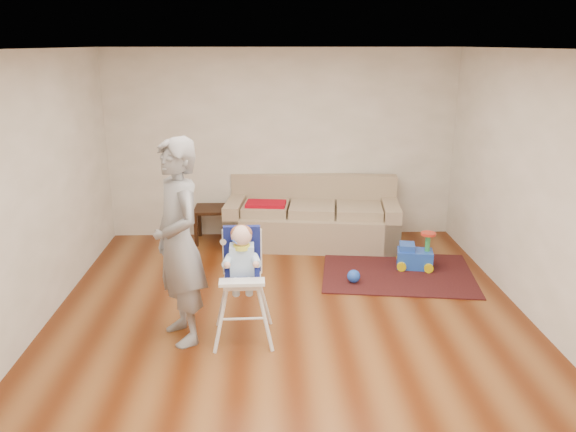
{
  "coord_description": "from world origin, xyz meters",
  "views": [
    {
      "loc": [
        -0.21,
        -5.26,
        2.75
      ],
      "look_at": [
        0.0,
        0.4,
        1.0
      ],
      "focal_mm": 35.0,
      "sensor_mm": 36.0,
      "label": 1
    }
  ],
  "objects_px": {
    "toy_ball": "(354,276)",
    "high_chair": "(243,285)",
    "ride_on_toy": "(415,250)",
    "adult": "(179,243)",
    "side_table": "(213,224)",
    "sofa": "(312,212)"
  },
  "relations": [
    {
      "from": "ride_on_toy",
      "to": "adult",
      "type": "bearing_deg",
      "value": -137.48
    },
    {
      "from": "toy_ball",
      "to": "high_chair",
      "type": "height_order",
      "value": "high_chair"
    },
    {
      "from": "side_table",
      "to": "ride_on_toy",
      "type": "distance_m",
      "value": 2.89
    },
    {
      "from": "side_table",
      "to": "high_chair",
      "type": "xyz_separation_m",
      "value": [
        0.55,
        -2.83,
        0.31
      ]
    },
    {
      "from": "side_table",
      "to": "toy_ball",
      "type": "height_order",
      "value": "side_table"
    },
    {
      "from": "side_table",
      "to": "adult",
      "type": "distance_m",
      "value": 2.89
    },
    {
      "from": "ride_on_toy",
      "to": "adult",
      "type": "distance_m",
      "value": 3.24
    },
    {
      "from": "side_table",
      "to": "adult",
      "type": "bearing_deg",
      "value": -90.79
    },
    {
      "from": "sofa",
      "to": "ride_on_toy",
      "type": "height_order",
      "value": "sofa"
    },
    {
      "from": "sofa",
      "to": "toy_ball",
      "type": "height_order",
      "value": "sofa"
    },
    {
      "from": "side_table",
      "to": "high_chair",
      "type": "bearing_deg",
      "value": -79.08
    },
    {
      "from": "ride_on_toy",
      "to": "adult",
      "type": "relative_size",
      "value": 0.24
    },
    {
      "from": "toy_ball",
      "to": "high_chair",
      "type": "distance_m",
      "value": 1.83
    },
    {
      "from": "sofa",
      "to": "high_chair",
      "type": "relative_size",
      "value": 2.15
    },
    {
      "from": "sofa",
      "to": "ride_on_toy",
      "type": "relative_size",
      "value": 5.22
    },
    {
      "from": "high_chair",
      "to": "sofa",
      "type": "bearing_deg",
      "value": 70.5
    },
    {
      "from": "high_chair",
      "to": "adult",
      "type": "relative_size",
      "value": 0.59
    },
    {
      "from": "ride_on_toy",
      "to": "high_chair",
      "type": "xyz_separation_m",
      "value": [
        -2.11,
        -1.68,
        0.3
      ]
    },
    {
      "from": "side_table",
      "to": "toy_ball",
      "type": "relative_size",
      "value": 3.18
    },
    {
      "from": "ride_on_toy",
      "to": "adult",
      "type": "height_order",
      "value": "adult"
    },
    {
      "from": "ride_on_toy",
      "to": "toy_ball",
      "type": "xyz_separation_m",
      "value": [
        -0.84,
        -0.44,
        -0.16
      ]
    },
    {
      "from": "ride_on_toy",
      "to": "toy_ball",
      "type": "height_order",
      "value": "ride_on_toy"
    }
  ]
}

